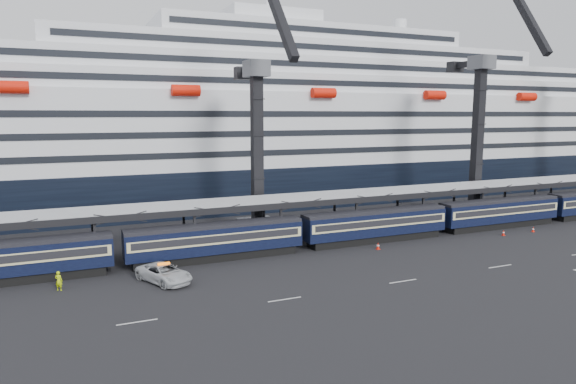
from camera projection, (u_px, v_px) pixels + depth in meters
name	position (u px, v px, depth m)	size (l,w,h in m)	color
ground	(486.00, 255.00, 56.90)	(260.00, 260.00, 0.00)	black
train	(398.00, 222.00, 63.83)	(133.05, 3.00, 4.05)	black
canopy	(410.00, 191.00, 68.82)	(130.00, 6.25, 5.53)	#9B9EA3
cruise_ship	(303.00, 131.00, 96.38)	(214.09, 28.84, 34.00)	black
crane_dark_near	(258.00, 143.00, 64.15)	(4.50, 17.75, 35.08)	#494B50
crane_dark_mid	(480.00, 128.00, 76.75)	(4.50, 18.24, 39.64)	#494B50
pickup_truck	(164.00, 273.00, 47.44)	(2.80, 6.07, 1.69)	#B2B5B9
worker	(59.00, 281.00, 45.15)	(0.65, 0.43, 1.78)	#C3E40C
traffic_cone_b	(152.00, 273.00, 49.06)	(0.35, 0.35, 0.70)	red
traffic_cone_c	(378.00, 246.00, 59.10)	(0.42, 0.42, 0.84)	red
traffic_cone_d	(503.00, 233.00, 65.87)	(0.38, 0.38, 0.75)	red
traffic_cone_e	(533.00, 229.00, 67.93)	(0.35, 0.35, 0.70)	red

